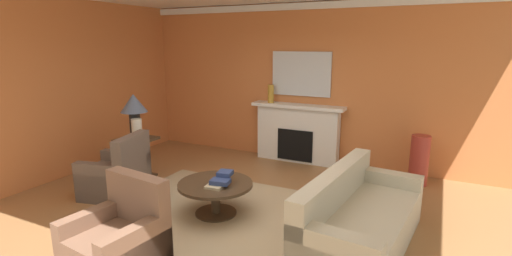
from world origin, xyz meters
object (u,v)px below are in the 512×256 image
(fireplace, at_px, (297,134))
(mantel_mirror, at_px, (301,74))
(side_table, at_px, (137,155))
(vase_on_side_table, at_px, (137,130))
(sofa, at_px, (359,221))
(armchair_facing_fireplace, at_px, (118,243))
(table_lamp, at_px, (134,108))
(armchair_near_window, at_px, (117,176))
(vase_tall_corner, at_px, (419,160))
(vase_mantel_left, at_px, (271,94))
(coffee_table, at_px, (215,191))

(fireplace, relative_size, mantel_mirror, 1.55)
(side_table, xyz_separation_m, vase_on_side_table, (0.15, -0.12, 0.48))
(sofa, bearing_deg, armchair_facing_fireplace, -142.96)
(fireplace, height_order, sofa, fireplace)
(mantel_mirror, relative_size, armchair_facing_fireplace, 1.22)
(table_lamp, bearing_deg, armchair_facing_fireplace, -50.31)
(sofa, relative_size, armchair_near_window, 2.25)
(sofa, xyz_separation_m, vase_on_side_table, (-3.69, 0.45, 0.59))
(armchair_near_window, bearing_deg, vase_tall_corner, 31.63)
(fireplace, distance_m, vase_on_side_table, 2.98)
(vase_on_side_table, distance_m, vase_mantel_left, 2.62)
(armchair_facing_fireplace, distance_m, table_lamp, 2.92)
(sofa, relative_size, vase_tall_corner, 2.64)
(sofa, xyz_separation_m, armchair_near_window, (-3.58, -0.14, 0.01))
(mantel_mirror, xyz_separation_m, coffee_table, (-0.16, -2.82, -1.36))
(mantel_mirror, relative_size, armchair_near_window, 1.20)
(fireplace, bearing_deg, table_lamp, -135.28)
(fireplace, xyz_separation_m, table_lamp, (-2.11, -2.09, 0.69))
(table_lamp, distance_m, vase_on_side_table, 0.39)
(vase_on_side_table, bearing_deg, side_table, 141.34)
(fireplace, relative_size, vase_on_side_table, 4.87)
(table_lamp, bearing_deg, armchair_near_window, -69.86)
(vase_on_side_table, relative_size, vase_mantel_left, 1.06)
(mantel_mirror, distance_m, vase_mantel_left, 0.70)
(sofa, distance_m, side_table, 3.88)
(armchair_near_window, distance_m, armchair_facing_fireplace, 2.07)
(armchair_facing_fireplace, distance_m, vase_on_side_table, 2.65)
(vase_tall_corner, bearing_deg, fireplace, 172.28)
(mantel_mirror, bearing_deg, sofa, -58.16)
(sofa, height_order, vase_tall_corner, sofa)
(mantel_mirror, relative_size, vase_mantel_left, 3.33)
(armchair_facing_fireplace, relative_size, vase_tall_corner, 1.15)
(vase_on_side_table, bearing_deg, coffee_table, -15.14)
(mantel_mirror, distance_m, table_lamp, 3.10)
(armchair_near_window, distance_m, coffee_table, 1.70)
(mantel_mirror, xyz_separation_m, table_lamp, (-2.11, -2.21, -0.47))
(side_table, bearing_deg, vase_on_side_table, -38.66)
(side_table, relative_size, vase_on_side_table, 1.89)
(coffee_table, distance_m, table_lamp, 2.23)
(side_table, distance_m, table_lamp, 0.82)
(armchair_near_window, bearing_deg, vase_on_side_table, 100.57)
(sofa, bearing_deg, side_table, 171.59)
(coffee_table, bearing_deg, armchair_facing_fireplace, -96.85)
(table_lamp, relative_size, vase_tall_corner, 0.91)
(armchair_near_window, relative_size, table_lamp, 1.29)
(armchair_near_window, height_order, side_table, armchair_near_window)
(mantel_mirror, height_order, armchair_facing_fireplace, mantel_mirror)
(vase_on_side_table, height_order, vase_tall_corner, vase_on_side_table)
(sofa, bearing_deg, vase_on_side_table, 173.08)
(mantel_mirror, height_order, vase_on_side_table, mantel_mirror)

